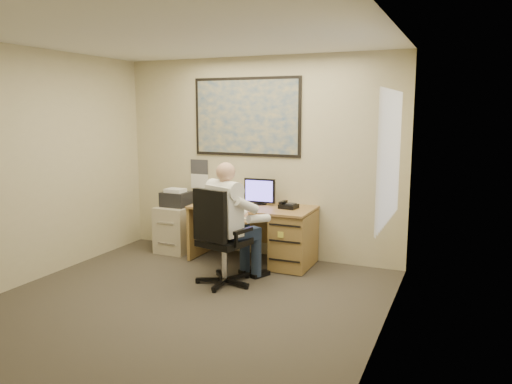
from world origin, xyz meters
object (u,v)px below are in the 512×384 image
at_px(desk, 277,231).
at_px(person, 225,224).
at_px(office_chair, 223,257).
at_px(filing_cabinet, 177,224).

height_order(desk, person, person).
relative_size(desk, office_chair, 1.41).
bearing_deg(person, filing_cabinet, 167.11).
bearing_deg(desk, person, -107.78).
xyz_separation_m(desk, filing_cabinet, (-1.54, 0.03, -0.06)).
distance_m(filing_cabinet, office_chair, 1.62).
bearing_deg(person, desk, 96.18).
bearing_deg(filing_cabinet, office_chair, -37.81).
distance_m(desk, person, 0.99).
xyz_separation_m(filing_cabinet, office_chair, (1.26, -1.02, -0.06)).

